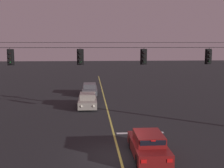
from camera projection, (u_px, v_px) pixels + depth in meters
ground_plane at (120, 156)px, 16.68m from camera, size 180.00×180.00×0.00m
lane_centre_stripe at (108, 112)px, 27.35m from camera, size 0.14×60.00×0.01m
stop_bar_paint at (140, 133)px, 20.97m from camera, size 3.40×0.36×0.01m
signal_span_assembly at (113, 78)px, 20.89m from camera, size 21.12×0.32×7.45m
traffic_light_leftmost at (10, 57)px, 20.13m from camera, size 0.48×0.41×1.22m
traffic_light_left_inner at (80, 57)px, 20.49m from camera, size 0.48×0.41×1.22m
traffic_light_centre at (144, 57)px, 20.82m from camera, size 0.48×0.41×1.22m
traffic_light_right_inner at (209, 57)px, 21.18m from camera, size 0.48×0.41×1.22m
car_waiting_near_lane at (148, 145)px, 16.54m from camera, size 1.80×4.33×1.39m
car_oncoming_lead at (88, 101)px, 29.33m from camera, size 1.80×4.42×1.39m
car_oncoming_trailing at (90, 89)px, 36.50m from camera, size 1.80×4.42×1.39m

